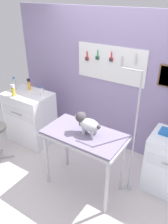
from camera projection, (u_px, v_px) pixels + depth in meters
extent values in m
cube|color=silver|center=(73.00, 188.00, 3.30)|extent=(4.40, 4.00, 0.04)
cube|color=#9282AF|center=(117.00, 85.00, 3.68)|extent=(4.00, 0.06, 2.30)
cube|color=white|center=(110.00, 64.00, 3.56)|extent=(1.18, 0.02, 0.56)
cylinder|color=gray|center=(87.00, 51.00, 3.68)|extent=(0.01, 0.02, 0.01)
cylinder|color=red|center=(87.00, 54.00, 3.70)|extent=(0.02, 0.02, 0.09)
cube|color=red|center=(87.00, 59.00, 3.74)|extent=(0.06, 0.02, 0.06)
cube|color=#333338|center=(86.00, 59.00, 3.73)|extent=(0.05, 0.01, 0.05)
cylinder|color=gray|center=(98.00, 50.00, 3.57)|extent=(0.01, 0.02, 0.01)
cylinder|color=#3C9360|center=(98.00, 53.00, 3.59)|extent=(0.02, 0.02, 0.09)
cube|color=#3C9360|center=(97.00, 58.00, 3.62)|extent=(0.06, 0.02, 0.06)
cube|color=#333338|center=(97.00, 58.00, 3.61)|extent=(0.05, 0.01, 0.05)
cylinder|color=gray|center=(112.00, 51.00, 3.45)|extent=(0.01, 0.02, 0.01)
cylinder|color=red|center=(111.00, 55.00, 3.47)|extent=(0.02, 0.02, 0.09)
cube|color=red|center=(111.00, 60.00, 3.50)|extent=(0.06, 0.02, 0.06)
cube|color=#333338|center=(111.00, 60.00, 3.49)|extent=(0.05, 0.01, 0.05)
cylinder|color=gray|center=(122.00, 56.00, 3.39)|extent=(0.01, 0.02, 0.01)
cube|color=silver|center=(122.00, 62.00, 3.41)|extent=(0.03, 0.01, 0.13)
cylinder|color=gray|center=(136.00, 54.00, 3.25)|extent=(0.01, 0.02, 0.01)
cube|color=silver|center=(136.00, 60.00, 3.28)|extent=(0.03, 0.01, 0.13)
cylinder|color=#B7B7BC|center=(47.00, 160.00, 3.17)|extent=(0.04, 0.04, 0.85)
cylinder|color=#B7B7BC|center=(106.00, 188.00, 2.72)|extent=(0.04, 0.04, 0.85)
cylinder|color=#B7B7BC|center=(67.00, 143.00, 3.51)|extent=(0.04, 0.04, 0.85)
cylinder|color=#B7B7BC|center=(123.00, 166.00, 3.05)|extent=(0.04, 0.04, 0.85)
cube|color=#B7B7BC|center=(84.00, 136.00, 2.90)|extent=(1.06, 0.58, 0.03)
cube|color=slate|center=(84.00, 134.00, 2.89)|extent=(1.03, 0.56, 0.03)
cylinder|color=#B7B7BC|center=(128.00, 187.00, 3.27)|extent=(0.11, 0.11, 0.01)
cylinder|color=#B7B7BC|center=(134.00, 138.00, 2.86)|extent=(0.02, 0.02, 1.74)
cylinder|color=#B7B7BC|center=(132.00, 70.00, 2.51)|extent=(0.24, 0.02, 0.02)
cylinder|color=silver|center=(84.00, 131.00, 2.84)|extent=(0.04, 0.04, 0.09)
cylinder|color=silver|center=(87.00, 128.00, 2.90)|extent=(0.04, 0.04, 0.09)
cylinder|color=silver|center=(92.00, 134.00, 2.78)|extent=(0.04, 0.04, 0.09)
cylinder|color=silver|center=(96.00, 131.00, 2.84)|extent=(0.04, 0.04, 0.09)
ellipsoid|color=silver|center=(89.00, 125.00, 2.80)|extent=(0.27, 0.17, 0.15)
ellipsoid|color=#4A454A|center=(83.00, 123.00, 2.85)|extent=(0.10, 0.12, 0.08)
sphere|color=#4A454A|center=(81.00, 117.00, 2.83)|extent=(0.13, 0.13, 0.13)
ellipsoid|color=silver|center=(77.00, 117.00, 2.86)|extent=(0.06, 0.05, 0.04)
sphere|color=black|center=(75.00, 116.00, 2.88)|extent=(0.02, 0.02, 0.02)
ellipsoid|color=#4A454A|center=(79.00, 119.00, 2.78)|extent=(0.04, 0.03, 0.07)
ellipsoid|color=#4A454A|center=(84.00, 115.00, 2.86)|extent=(0.04, 0.03, 0.07)
sphere|color=#4A454A|center=(98.00, 127.00, 2.73)|extent=(0.06, 0.06, 0.06)
cube|color=white|center=(31.00, 117.00, 4.13)|extent=(0.80, 0.56, 0.94)
cube|color=silver|center=(17.00, 113.00, 3.82)|extent=(0.70, 0.01, 0.19)
cylinder|color=#99999E|center=(17.00, 114.00, 3.82)|extent=(0.24, 0.02, 0.02)
cube|color=#9E9EA3|center=(7.00, 157.00, 3.85)|extent=(0.18, 0.18, 0.02)
cube|color=#9E9EA3|center=(1.00, 154.00, 3.93)|extent=(0.18, 0.18, 0.02)
cylinder|color=gold|center=(13.00, 92.00, 3.79)|extent=(0.07, 0.07, 0.13)
cylinder|color=gold|center=(13.00, 88.00, 3.76)|extent=(0.03, 0.03, 0.02)
cube|color=silver|center=(12.00, 86.00, 3.74)|extent=(0.06, 0.04, 0.04)
cylinder|color=#AAB7B9|center=(14.00, 84.00, 4.01)|extent=(0.06, 0.06, 0.20)
cylinder|color=teal|center=(13.00, 78.00, 3.96)|extent=(0.03, 0.03, 0.03)
cube|color=teal|center=(14.00, 77.00, 3.94)|extent=(0.03, 0.01, 0.01)
cylinder|color=white|center=(42.00, 92.00, 3.78)|extent=(0.05, 0.05, 0.13)
cylinder|color=#3770B9|center=(42.00, 88.00, 3.74)|extent=(0.02, 0.02, 0.03)
cube|color=#3770B9|center=(42.00, 86.00, 3.73)|extent=(0.03, 0.01, 0.01)
cylinder|color=gold|center=(29.00, 86.00, 4.01)|extent=(0.06, 0.06, 0.14)
cylinder|color=gold|center=(29.00, 82.00, 3.97)|extent=(0.03, 0.03, 0.02)
cube|color=black|center=(28.00, 80.00, 3.96)|extent=(0.05, 0.03, 0.04)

